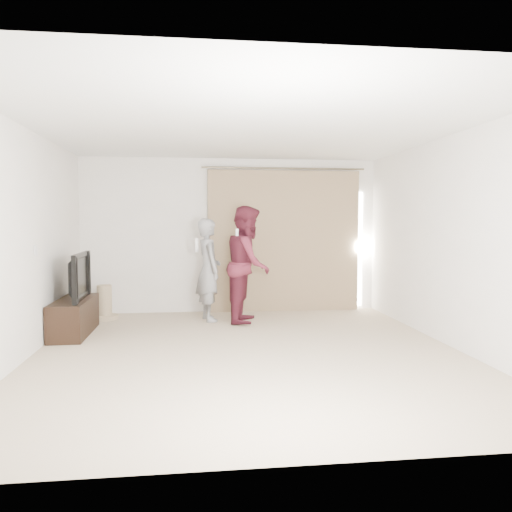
{
  "coord_description": "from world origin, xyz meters",
  "views": [
    {
      "loc": [
        -0.62,
        -5.74,
        1.54
      ],
      "look_at": [
        0.23,
        1.2,
        1.05
      ],
      "focal_mm": 35.0,
      "sensor_mm": 36.0,
      "label": 1
    }
  ],
  "objects_px": {
    "tv_console": "(74,317)",
    "person_woman": "(248,264)",
    "tv": "(73,276)",
    "person_man": "(209,270)"
  },
  "relations": [
    {
      "from": "tv",
      "to": "person_man",
      "type": "distance_m",
      "value": 1.99
    },
    {
      "from": "tv_console",
      "to": "person_woman",
      "type": "height_order",
      "value": "person_woman"
    },
    {
      "from": "tv",
      "to": "tv_console",
      "type": "bearing_deg",
      "value": -0.0
    },
    {
      "from": "tv",
      "to": "person_man",
      "type": "xyz_separation_m",
      "value": [
        1.85,
        0.73,
        -0.01
      ]
    },
    {
      "from": "person_man",
      "to": "person_woman",
      "type": "relative_size",
      "value": 0.89
    },
    {
      "from": "person_woman",
      "to": "person_man",
      "type": "bearing_deg",
      "value": 164.17
    },
    {
      "from": "tv",
      "to": "person_woman",
      "type": "xyz_separation_m",
      "value": [
        2.45,
        0.56,
        0.09
      ]
    },
    {
      "from": "tv_console",
      "to": "person_woman",
      "type": "bearing_deg",
      "value": 12.95
    },
    {
      "from": "tv_console",
      "to": "person_man",
      "type": "distance_m",
      "value": 2.07
    },
    {
      "from": "person_man",
      "to": "person_woman",
      "type": "height_order",
      "value": "person_woman"
    }
  ]
}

